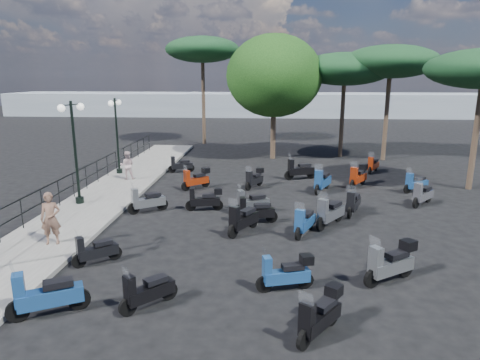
# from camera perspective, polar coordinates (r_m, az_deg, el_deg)

# --- Properties ---
(ground) EXTENTS (120.00, 120.00, 0.00)m
(ground) POSITION_cam_1_polar(r_m,az_deg,el_deg) (15.61, 0.06, -6.86)
(ground) COLOR black
(ground) RESTS_ON ground
(sidewalk) EXTENTS (3.00, 30.00, 0.15)m
(sidewalk) POSITION_cam_1_polar(r_m,az_deg,el_deg) (19.87, -18.37, -2.77)
(sidewalk) COLOR slate
(sidewalk) RESTS_ON ground
(railing) EXTENTS (0.04, 26.04, 1.10)m
(railing) POSITION_cam_1_polar(r_m,az_deg,el_deg) (20.02, -22.20, -0.54)
(railing) COLOR black
(railing) RESTS_ON sidewalk
(lamp_post_1) EXTENTS (0.69, 1.20, 4.34)m
(lamp_post_1) POSITION_cam_1_polar(r_m,az_deg,el_deg) (19.17, -21.18, 4.25)
(lamp_post_1) COLOR black
(lamp_post_1) RESTS_ON sidewalk
(lamp_post_2) EXTENTS (0.38, 1.22, 4.15)m
(lamp_post_2) POSITION_cam_1_polar(r_m,az_deg,el_deg) (24.52, -16.12, 6.30)
(lamp_post_2) COLOR black
(lamp_post_2) RESTS_ON sidewalk
(woman) EXTENTS (0.72, 0.56, 1.73)m
(woman) POSITION_cam_1_polar(r_m,az_deg,el_deg) (15.14, -23.94, -4.71)
(woman) COLOR brown
(woman) RESTS_ON sidewalk
(pedestrian_far) EXTENTS (0.83, 0.71, 1.49)m
(pedestrian_far) POSITION_cam_1_polar(r_m,az_deg,el_deg) (23.21, -14.80, 1.92)
(pedestrian_far) COLOR #C9AAAD
(pedestrian_far) RESTS_ON sidewalk
(scooter_0) EXTENTS (1.18, 1.20, 1.26)m
(scooter_0) POSITION_cam_1_polar(r_m,az_deg,el_deg) (10.91, -12.26, -14.32)
(scooter_0) COLOR black
(scooter_0) RESTS_ON ground
(scooter_1) EXTENTS (1.70, 1.05, 1.49)m
(scooter_1) POSITION_cam_1_polar(r_m,az_deg,el_deg) (11.28, -24.46, -13.88)
(scooter_1) COLOR black
(scooter_1) RESTS_ON ground
(scooter_2) EXTENTS (1.23, 1.01, 1.19)m
(scooter_2) POSITION_cam_1_polar(r_m,az_deg,el_deg) (13.63, -18.71, -8.95)
(scooter_2) COLOR black
(scooter_2) RESTS_ON ground
(scooter_3) EXTENTS (1.57, 0.54, 1.25)m
(scooter_3) POSITION_cam_1_polar(r_m,az_deg,el_deg) (17.83, -4.74, -2.63)
(scooter_3) COLOR black
(scooter_3) RESTS_ON ground
(scooter_4) EXTENTS (1.48, 1.06, 1.36)m
(scooter_4) POSITION_cam_1_polar(r_m,az_deg,el_deg) (17.96, -12.31, -2.80)
(scooter_4) COLOR black
(scooter_4) RESTS_ON ground
(scooter_5) EXTENTS (1.46, 0.74, 1.22)m
(scooter_5) POSITION_cam_1_polar(r_m,az_deg,el_deg) (24.97, -7.93, 1.97)
(scooter_5) COLOR black
(scooter_5) RESTS_ON ground
(scooter_7) EXTENTS (1.54, 0.68, 1.26)m
(scooter_7) POSITION_cam_1_polar(r_m,az_deg,el_deg) (11.50, 6.13, -12.30)
(scooter_7) COLOR black
(scooter_7) RESTS_ON ground
(scooter_8) EXTENTS (1.05, 1.60, 1.43)m
(scooter_8) POSITION_cam_1_polar(r_m,az_deg,el_deg) (15.29, 0.38, -5.34)
(scooter_8) COLOR black
(scooter_8) RESTS_ON ground
(scooter_9) EXTENTS (1.52, 0.95, 1.34)m
(scooter_9) POSITION_cam_1_polar(r_m,az_deg,el_deg) (17.35, 1.57, -3.09)
(scooter_9) COLOR black
(scooter_9) RESTS_ON ground
(scooter_10) EXTENTS (0.90, 1.38, 1.21)m
(scooter_10) POSITION_cam_1_polar(r_m,az_deg,el_deg) (21.31, 1.92, 0.12)
(scooter_10) COLOR black
(scooter_10) RESTS_ON ground
(scooter_11) EXTENTS (1.30, 1.21, 1.29)m
(scooter_11) POSITION_cam_1_polar(r_m,az_deg,el_deg) (21.23, -5.88, 0.09)
(scooter_11) COLOR black
(scooter_11) RESTS_ON ground
(scooter_13) EXTENTS (1.11, 1.40, 1.30)m
(scooter_13) POSITION_cam_1_polar(r_m,az_deg,el_deg) (9.80, 10.59, -17.37)
(scooter_13) COLOR black
(scooter_13) RESTS_ON ground
(scooter_14) EXTENTS (1.66, 0.59, 1.33)m
(scooter_14) POSITION_cam_1_polar(r_m,az_deg,el_deg) (16.30, 2.02, -4.24)
(scooter_14) COLOR black
(scooter_14) RESTS_ON ground
(scooter_15) EXTENTS (1.00, 1.74, 1.49)m
(scooter_15) POSITION_cam_1_polar(r_m,az_deg,el_deg) (20.95, 10.90, -0.20)
(scooter_15) COLOR black
(scooter_15) RESTS_ON ground
(scooter_16) EXTENTS (1.74, 0.87, 1.45)m
(scooter_16) POSITION_cam_1_polar(r_m,az_deg,el_deg) (23.28, 7.95, 1.30)
(scooter_16) COLOR black
(scooter_16) RESTS_ON ground
(scooter_18) EXTENTS (1.60, 1.16, 1.44)m
(scooter_18) POSITION_cam_1_polar(r_m,az_deg,el_deg) (12.52, 19.44, -10.44)
(scooter_18) COLOR black
(scooter_18) RESTS_ON ground
(scooter_19) EXTENTS (0.88, 1.60, 1.36)m
(scooter_19) POSITION_cam_1_polar(r_m,az_deg,el_deg) (15.30, 8.59, -5.59)
(scooter_19) COLOR black
(scooter_19) RESTS_ON ground
(scooter_20) EXTENTS (1.21, 1.57, 1.49)m
(scooter_20) POSITION_cam_1_polar(r_m,az_deg,el_deg) (16.31, 11.88, -4.33)
(scooter_20) COLOR black
(scooter_20) RESTS_ON ground
(scooter_21) EXTENTS (0.84, 1.60, 1.34)m
(scooter_21) POSITION_cam_1_polar(r_m,az_deg,el_deg) (17.91, 14.84, -3.01)
(scooter_21) COLOR black
(scooter_21) RESTS_ON ground
(scooter_22) EXTENTS (1.12, 1.53, 1.39)m
(scooter_22) POSITION_cam_1_polar(r_m,az_deg,el_deg) (22.37, 15.49, 0.45)
(scooter_22) COLOR black
(scooter_22) RESTS_ON ground
(scooter_24) EXTENTS (1.23, 1.34, 1.37)m
(scooter_24) POSITION_cam_1_polar(r_m,az_deg,el_deg) (20.08, 23.15, -1.84)
(scooter_24) COLOR black
(scooter_24) RESTS_ON ground
(scooter_25) EXTENTS (1.40, 0.92, 1.25)m
(scooter_25) POSITION_cam_1_polar(r_m,az_deg,el_deg) (22.23, 22.38, -0.42)
(scooter_25) COLOR black
(scooter_25) RESTS_ON ground
(scooter_26) EXTENTS (0.91, 1.42, 1.26)m
(scooter_26) POSITION_cam_1_polar(r_m,az_deg,el_deg) (25.82, 17.31, 1.90)
(scooter_26) COLOR black
(scooter_26) RESTS_ON ground
(broadleaf_tree) EXTENTS (6.24, 6.24, 8.08)m
(broadleaf_tree) POSITION_cam_1_polar(r_m,az_deg,el_deg) (28.52, 4.57, 13.65)
(broadleaf_tree) COLOR #38281E
(broadleaf_tree) RESTS_ON ground
(pine_0) EXTENTS (6.18, 6.18, 6.95)m
(pine_0) POSITION_cam_1_polar(r_m,az_deg,el_deg) (29.90, 13.81, 14.15)
(pine_0) COLOR #38281E
(pine_0) RESTS_ON ground
(pine_1) EXTENTS (5.98, 5.98, 7.36)m
(pine_1) POSITION_cam_1_polar(r_m,az_deg,el_deg) (29.50, 19.46, 14.63)
(pine_1) COLOR #38281E
(pine_1) RESTS_ON ground
(pine_2) EXTENTS (5.78, 5.78, 8.42)m
(pine_2) POSITION_cam_1_polar(r_m,az_deg,el_deg) (34.92, -5.03, 16.90)
(pine_2) COLOR #38281E
(pine_2) RESTS_ON ground
(distant_hills) EXTENTS (70.00, 8.00, 3.00)m
(distant_hills) POSITION_cam_1_polar(r_m,az_deg,el_deg) (59.70, 3.15, 10.04)
(distant_hills) COLOR gray
(distant_hills) RESTS_ON ground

